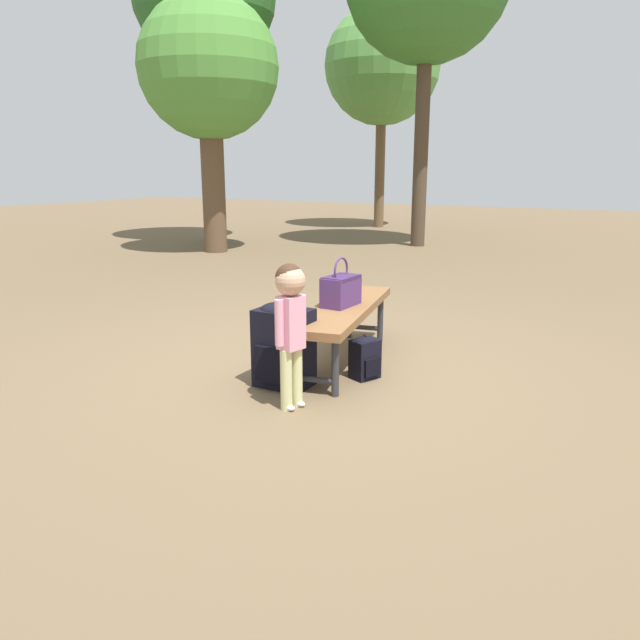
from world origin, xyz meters
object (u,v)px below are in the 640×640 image
object	(u,v)px
backpack_large	(284,342)
backpack_small	(365,356)
park_bench	(343,313)
handbag	(341,289)
child_standing	(290,314)
tree_near	(209,71)
tree_back	(382,66)

from	to	relation	value
backpack_large	backpack_small	distance (m)	0.60
park_bench	handbag	size ratio (longest dim) A/B	4.48
backpack_large	child_standing	bearing A→B (deg)	38.23
handbag	tree_near	distance (m)	7.08
backpack_large	backpack_small	size ratio (longest dim) A/B	1.90
tree_back	child_standing	bearing A→B (deg)	20.60
backpack_large	tree_near	bearing A→B (deg)	-138.21
child_standing	backpack_large	distance (m)	0.50
backpack_small	handbag	bearing A→B (deg)	-126.15
park_bench	child_standing	distance (m)	0.99
park_bench	backpack_small	distance (m)	0.45
handbag	tree_back	bearing A→B (deg)	-158.32
park_bench	handbag	xyz separation A→B (m)	(0.02, -0.01, 0.18)
handbag	child_standing	distance (m)	0.95
park_bench	tree_back	bearing A→B (deg)	-158.22
handbag	tree_near	world-z (taller)	tree_near
park_bench	backpack_large	xyz separation A→B (m)	(0.64, -0.13, -0.09)
backpack_small	tree_back	size ratio (longest dim) A/B	0.06
tree_near	tree_back	bearing A→B (deg)	172.68
backpack_large	handbag	bearing A→B (deg)	169.31
backpack_small	tree_back	distance (m)	11.89
child_standing	backpack_large	xyz separation A→B (m)	(-0.32, -0.25, -0.30)
backpack_small	backpack_large	bearing A→B (deg)	-46.88
backpack_small	tree_near	xyz separation A→B (m)	(-4.83, -5.10, 2.86)
child_standing	tree_near	xyz separation A→B (m)	(-5.54, -4.92, 2.41)
tree_near	handbag	bearing A→B (deg)	46.14
park_bench	handbag	world-z (taller)	handbag
backpack_large	backpack_small	bearing A→B (deg)	133.12
handbag	tree_back	distance (m)	11.46
backpack_large	tree_back	world-z (taller)	tree_back
park_bench	tree_back	world-z (taller)	tree_back
handbag	tree_near	xyz separation A→B (m)	(-4.60, -4.79, 2.44)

